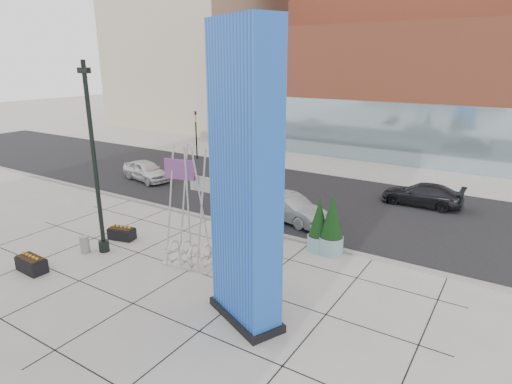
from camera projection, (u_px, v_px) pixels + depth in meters
The scene contains 19 objects.
ground at pixel (187, 255), 18.74m from camera, with size 160.00×160.00×0.00m, color #9E9991.
street_asphalt at pixel (293, 196), 26.80m from camera, with size 80.00×12.00×0.02m, color black.
curb_edge at pixel (239, 225), 21.95m from camera, with size 80.00×0.30×0.12m, color gray.
tower_podium at pixel (393, 91), 38.38m from camera, with size 34.00×10.00×11.00m, color #AF4F32.
tower_glass_front at pixel (373, 132), 35.39m from camera, with size 34.00×0.60×5.00m, color #8CA5B2.
blue_pylon at pixel (245, 187), 12.87m from camera, with size 3.07×2.29×9.34m.
lamp_post at pixel (96, 179), 18.14m from camera, with size 0.54×0.45×8.21m.
public_art_sculpture at pixel (189, 235), 17.52m from camera, with size 2.35×1.38×5.07m.
concrete_bollard at pixel (85, 244), 18.90m from camera, with size 0.39×0.39×0.77m, color gray.
overhead_street_sign at pixel (259, 164), 20.09m from camera, with size 1.93×0.31×4.08m.
round_planter_east at pixel (319, 226), 18.95m from camera, with size 0.98×0.98×2.46m.
round_planter_mid at pixel (332, 225), 18.60m from camera, with size 1.10×1.10×2.75m.
round_planter_west at pixel (265, 212), 20.35m from camera, with size 1.06×1.06×2.65m.
box_planter_north at pixel (122, 233), 20.34m from camera, with size 1.35×0.88×0.68m.
box_planter_south at pixel (31, 264), 17.22m from camera, with size 1.36×0.72×0.74m.
car_white_west at pixel (146, 171), 30.19m from camera, with size 1.67×4.15×1.41m, color silver.
car_silver_mid at pixel (290, 208), 22.56m from camera, with size 1.48×4.25×1.40m, color #929499.
car_dark_east at pixel (422, 195), 24.97m from camera, with size 1.84×4.53×1.31m, color black.
traffic_signal at pixel (196, 133), 36.31m from camera, with size 0.15×0.18×4.10m.
Camera 1 is at (11.72, -12.80, 8.18)m, focal length 30.00 mm.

